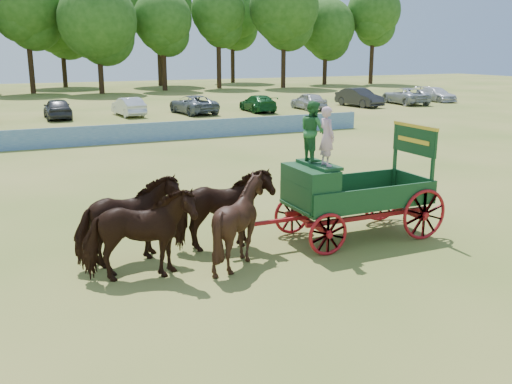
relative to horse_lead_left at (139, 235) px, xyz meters
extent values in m
plane|color=#9D8C47|center=(6.51, 1.19, -1.05)|extent=(160.00, 160.00, 0.00)
imported|color=black|center=(0.00, 0.00, 0.00)|extent=(2.63, 1.51, 2.10)
imported|color=black|center=(0.00, 1.10, 0.00)|extent=(2.67, 1.66, 2.10)
imported|color=black|center=(2.40, 0.00, 0.00)|extent=(1.94, 1.73, 2.10)
imported|color=black|center=(2.40, 1.10, 0.00)|extent=(2.54, 1.26, 2.10)
cube|color=#A3101F|center=(4.60, 0.55, -0.45)|extent=(0.12, 2.00, 0.12)
cube|color=#A3101F|center=(7.60, 0.55, -0.45)|extent=(0.12, 2.00, 0.12)
cube|color=#A3101F|center=(6.10, 0.00, -0.33)|extent=(3.80, 0.10, 0.12)
cube|color=#A3101F|center=(6.10, 1.10, -0.33)|extent=(3.80, 0.10, 0.12)
cube|color=#A3101F|center=(3.70, 0.55, -0.30)|extent=(2.80, 0.09, 0.09)
cube|color=#174522|center=(6.10, 0.55, -0.05)|extent=(3.80, 1.80, 0.10)
cube|color=#174522|center=(6.10, -0.33, 0.25)|extent=(3.80, 0.06, 0.55)
cube|color=#174522|center=(6.10, 1.43, 0.25)|extent=(3.80, 0.06, 0.55)
cube|color=#174522|center=(7.98, 0.55, 0.25)|extent=(0.06, 1.80, 0.55)
cube|color=#174522|center=(4.60, 0.55, 0.50)|extent=(0.85, 1.70, 1.05)
cube|color=#174522|center=(4.85, 0.55, 1.07)|extent=(0.55, 1.50, 0.08)
cube|color=#174522|center=(4.22, 0.55, 0.30)|extent=(0.10, 1.60, 0.65)
cube|color=#174522|center=(4.40, 0.55, 0.00)|extent=(0.55, 1.60, 0.06)
cube|color=#174522|center=(7.90, -0.25, 0.90)|extent=(0.08, 0.08, 1.80)
cube|color=#174522|center=(7.90, 1.35, 0.90)|extent=(0.08, 0.08, 1.80)
cube|color=#174522|center=(7.90, 0.55, 1.50)|extent=(0.07, 1.75, 0.75)
cube|color=gold|center=(7.90, 0.55, 1.90)|extent=(0.08, 1.80, 0.09)
cube|color=gold|center=(7.86, 0.55, 1.50)|extent=(0.02, 1.30, 0.12)
torus|color=#A3101F|center=(4.60, -0.40, -0.50)|extent=(1.09, 0.09, 1.09)
torus|color=#A3101F|center=(4.60, 1.50, -0.50)|extent=(1.09, 0.09, 1.09)
torus|color=#A3101F|center=(7.60, -0.40, -0.35)|extent=(1.39, 0.09, 1.39)
torus|color=#A3101F|center=(7.60, 1.50, -0.35)|extent=(1.39, 0.09, 1.39)
imported|color=#D4A2B6|center=(4.85, 0.20, 1.85)|extent=(0.35, 0.54, 1.48)
imported|color=#286D33|center=(4.85, 0.90, 1.90)|extent=(0.60, 0.76, 1.57)
cube|color=#1B5394|center=(5.51, 19.19, -0.52)|extent=(26.00, 0.08, 1.05)
imported|color=#333338|center=(1.52, 32.38, -0.29)|extent=(1.84, 4.49, 1.52)
imported|color=silver|center=(6.66, 32.11, -0.34)|extent=(1.93, 4.43, 1.42)
imported|color=slate|center=(11.69, 31.65, -0.32)|extent=(2.99, 5.47, 1.45)
imported|color=#144C1E|center=(16.99, 30.85, -0.37)|extent=(2.12, 4.77, 1.36)
imported|color=#B2B2B7|center=(21.63, 30.66, -0.33)|extent=(1.76, 4.22, 1.43)
imported|color=#262628|center=(27.01, 31.01, -0.25)|extent=(2.29, 5.04, 1.60)
imported|color=#999EA5|center=(32.26, 31.20, -0.30)|extent=(3.08, 5.64, 1.50)
imported|color=silver|center=(36.83, 32.20, -0.37)|extent=(1.96, 4.69, 1.35)
cylinder|color=#382314|center=(1.54, 59.65, 1.63)|extent=(0.60, 0.60, 5.36)
sphere|color=#1E4813|center=(1.54, 59.65, 8.83)|extent=(8.10, 8.10, 8.10)
cylinder|color=#382314|center=(8.71, 55.97, 1.14)|extent=(0.60, 0.60, 4.38)
sphere|color=#1E4813|center=(8.71, 55.97, 7.02)|extent=(8.79, 8.79, 8.79)
cylinder|color=#382314|center=(16.69, 57.83, 1.25)|extent=(0.60, 0.60, 4.60)
sphere|color=#1E4813|center=(16.69, 57.83, 7.42)|extent=(7.07, 7.07, 7.07)
cylinder|color=#382314|center=(24.30, 58.98, 1.58)|extent=(0.60, 0.60, 5.25)
sphere|color=#1E4813|center=(24.30, 58.98, 8.63)|extent=(6.86, 6.86, 6.86)
cylinder|color=#382314|center=(32.51, 56.67, 1.72)|extent=(0.60, 0.60, 5.53)
sphere|color=#1E4813|center=(32.51, 56.67, 9.14)|extent=(8.99, 8.99, 8.99)
cylinder|color=#382314|center=(40.99, 60.17, 1.12)|extent=(0.60, 0.60, 4.34)
sphere|color=#1E4813|center=(40.99, 60.17, 6.95)|extent=(8.04, 8.04, 8.04)
cylinder|color=#382314|center=(48.11, 58.92, 1.75)|extent=(0.60, 0.60, 5.59)
sphere|color=#1E4813|center=(48.11, 58.92, 9.24)|extent=(7.61, 7.61, 7.61)
cylinder|color=#382314|center=(6.18, 69.16, 1.34)|extent=(0.60, 0.60, 4.78)
sphere|color=#1E4813|center=(6.18, 69.16, 7.75)|extent=(9.03, 9.03, 9.03)
cylinder|color=#382314|center=(18.71, 67.30, 1.89)|extent=(0.60, 0.60, 5.88)
sphere|color=#1E4813|center=(18.71, 67.30, 9.78)|extent=(9.34, 9.34, 9.34)
cylinder|color=#382314|center=(30.78, 70.15, 1.68)|extent=(0.60, 0.60, 5.46)
sphere|color=#1E4813|center=(30.78, 70.15, 9.00)|extent=(8.65, 8.65, 8.65)
camera|label=1|loc=(-2.58, -11.89, 3.97)|focal=40.00mm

